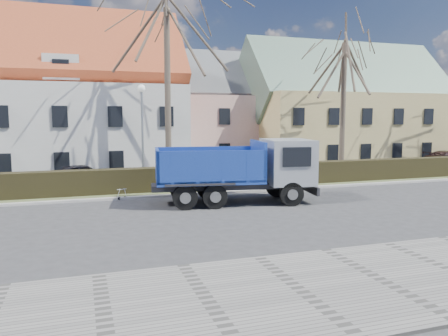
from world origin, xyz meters
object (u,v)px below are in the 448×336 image
object	(u,v)px
dump_truck	(230,171)
streetlight	(143,137)
cart_frame	(118,194)
parked_car_a	(82,174)

from	to	relation	value
dump_truck	streetlight	bearing A→B (deg)	132.90
cart_frame	parked_car_a	world-z (taller)	parked_car_a
cart_frame	streetlight	bearing A→B (deg)	57.97
streetlight	parked_car_a	distance (m)	5.01
cart_frame	parked_car_a	distance (m)	5.83
parked_car_a	streetlight	bearing A→B (deg)	-156.86
cart_frame	dump_truck	bearing A→B (deg)	-25.40
dump_truck	cart_frame	distance (m)	5.67
cart_frame	parked_car_a	size ratio (longest dim) A/B	0.17
streetlight	cart_frame	world-z (taller)	streetlight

